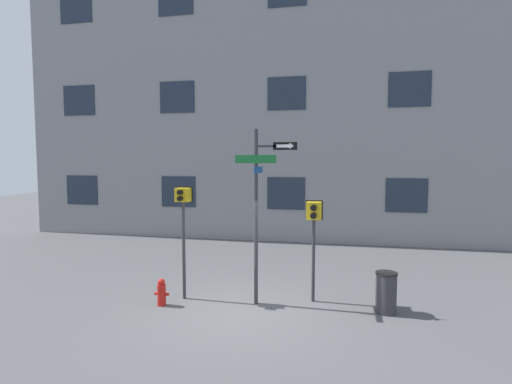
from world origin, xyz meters
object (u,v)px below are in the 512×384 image
pedestrian_signal_left (183,212)px  fire_hydrant (162,292)px  pedestrian_signal_right (314,221)px  trash_bin (386,292)px  street_sign_pole (259,201)px

pedestrian_signal_left → fire_hydrant: bearing=-122.4°
pedestrian_signal_right → fire_hydrant: (-3.52, -0.99, -1.67)m
pedestrian_signal_right → fire_hydrant: 4.02m
pedestrian_signal_left → trash_bin: 5.12m
street_sign_pole → pedestrian_signal_left: bearing=-180.0°
fire_hydrant → trash_bin: bearing=6.5°
pedestrian_signal_right → fire_hydrant: size_ratio=3.84×
street_sign_pole → trash_bin: size_ratio=4.47×
fire_hydrant → trash_bin: 5.21m
fire_hydrant → trash_bin: (5.18, 0.59, 0.16)m
pedestrian_signal_right → trash_bin: (1.66, -0.40, -1.51)m
street_sign_pole → fire_hydrant: bearing=-166.2°
trash_bin → fire_hydrant: bearing=-173.5°
pedestrian_signal_left → fire_hydrant: 1.99m
fire_hydrant → trash_bin: size_ratio=0.69×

